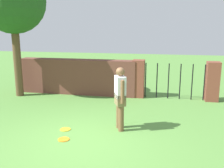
{
  "coord_description": "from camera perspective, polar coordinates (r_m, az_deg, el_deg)",
  "views": [
    {
      "loc": [
        1.82,
        -5.19,
        2.6
      ],
      "look_at": [
        0.38,
        1.85,
        1.0
      ],
      "focal_mm": 41.48,
      "sensor_mm": 36.0,
      "label": 1
    }
  ],
  "objects": [
    {
      "name": "ground_plane",
      "position": [
        6.08,
        -7.22,
        -12.86
      ],
      "size": [
        40.0,
        40.0,
        0.0
      ],
      "primitive_type": "plane",
      "color": "#568C3D"
    },
    {
      "name": "brick_wall",
      "position": [
        10.22,
        -7.64,
        1.61
      ],
      "size": [
        4.58,
        0.5,
        1.36
      ],
      "primitive_type": "cube",
      "color": "brown",
      "rests_on": "ground"
    },
    {
      "name": "tree",
      "position": [
        10.32,
        -21.05,
        16.61
      ],
      "size": [
        2.36,
        2.36,
        4.69
      ],
      "color": "brown",
      "rests_on": "ground"
    },
    {
      "name": "person",
      "position": [
        6.51,
        1.81,
        -2.61
      ],
      "size": [
        0.35,
        0.5,
        1.62
      ],
      "rotation": [
        0.0,
        0.0,
        1.99
      ],
      "color": "brown",
      "rests_on": "ground"
    },
    {
      "name": "fence_gate",
      "position": [
        9.66,
        13.58,
        0.85
      ],
      "size": [
        3.06,
        0.44,
        1.4
      ],
      "color": "brown",
      "rests_on": "ground"
    },
    {
      "name": "frisbee_orange",
      "position": [
        6.31,
        -10.6,
        -11.9
      ],
      "size": [
        0.27,
        0.27,
        0.02
      ],
      "primitive_type": "cylinder",
      "color": "orange",
      "rests_on": "ground"
    },
    {
      "name": "frisbee_yellow",
      "position": [
        6.87,
        -10.25,
        -9.81
      ],
      "size": [
        0.27,
        0.27,
        0.02
      ],
      "primitive_type": "cylinder",
      "color": "yellow",
      "rests_on": "ground"
    }
  ]
}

